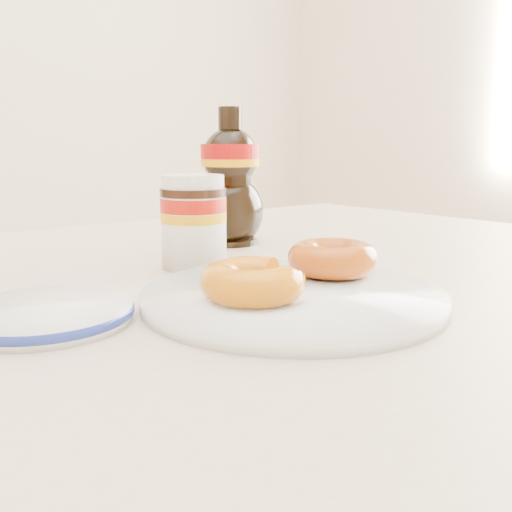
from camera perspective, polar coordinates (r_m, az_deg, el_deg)
dining_table at (r=0.60m, az=-9.28°, el=-10.43°), size 1.40×0.90×0.75m
plate at (r=0.50m, az=3.66°, el=-4.03°), size 0.26×0.26×0.01m
donut_bitten at (r=0.46m, az=-0.31°, el=-2.52°), size 0.11×0.11×0.03m
donut_whole at (r=0.56m, az=7.67°, el=-0.21°), size 0.09×0.09×0.03m
nutella_jar at (r=0.64m, az=-6.25°, el=3.81°), size 0.07×0.07×0.10m
syrup_bottle at (r=0.79m, az=-2.57°, el=7.91°), size 0.10×0.09×0.19m
blue_rim_saucer at (r=0.47m, az=-20.34°, el=-5.43°), size 0.14×0.14×0.01m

